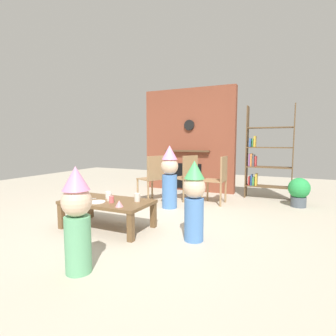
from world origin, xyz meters
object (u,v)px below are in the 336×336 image
object	(u,v)px
bookshelf	(265,157)
paper_plate_front	(97,202)
paper_cup_center	(108,195)
paper_cup_far_left	(112,199)
child_with_cone_hat	(77,217)
child_in_pink	(194,199)
paper_cup_near_right	(137,197)
child_by_the_chairs	(170,175)
potted_plant_tall	(299,191)
coffee_table	(107,204)
paper_cup_near_left	(109,197)
paper_plate_rear	(75,199)
dining_chair_right	(219,177)
dining_chair_left	(153,176)
birthday_cake_slice	(119,204)
dining_chair_middle	(187,175)

from	to	relation	value
bookshelf	paper_plate_front	size ratio (longest dim) A/B	8.86
paper_cup_center	paper_plate_front	xyz separation A→B (m)	(0.02, -0.25, -0.04)
paper_cup_far_left	child_with_cone_hat	xyz separation A→B (m)	(0.39, -1.02, 0.09)
child_in_pink	paper_cup_near_right	bearing A→B (deg)	-7.25
bookshelf	child_by_the_chairs	distance (m)	2.13
child_by_the_chairs	potted_plant_tall	xyz separation A→B (m)	(2.09, 1.03, -0.29)
paper_plate_front	coffee_table	bearing A→B (deg)	72.24
paper_cup_far_left	child_in_pink	world-z (taller)	child_in_pink
paper_cup_near_left	paper_plate_rear	world-z (taller)	paper_cup_near_left
child_with_cone_hat	dining_chair_right	bearing A→B (deg)	-34.90
dining_chair_left	potted_plant_tall	world-z (taller)	dining_chair_left
paper_cup_far_left	paper_cup_near_right	bearing A→B (deg)	37.69
birthday_cake_slice	dining_chair_left	size ratio (longest dim) A/B	0.11
paper_cup_far_left	paper_plate_rear	world-z (taller)	paper_cup_far_left
paper_cup_near_right	dining_chair_middle	distance (m)	1.90
bookshelf	child_with_cone_hat	xyz separation A→B (m)	(-1.24, -3.98, -0.34)
coffee_table	paper_cup_near_left	xyz separation A→B (m)	(0.04, -0.00, 0.11)
paper_plate_rear	paper_cup_near_left	bearing A→B (deg)	17.15
paper_cup_near_right	potted_plant_tall	distance (m)	3.02
paper_cup_near_left	dining_chair_left	world-z (taller)	dining_chair_left
paper_cup_near_left	dining_chair_left	size ratio (longest dim) A/B	0.12
coffee_table	dining_chair_middle	world-z (taller)	dining_chair_middle
paper_cup_near_right	dining_chair_right	size ratio (longest dim) A/B	0.12
paper_cup_near_left	dining_chair_middle	bearing A→B (deg)	80.28
coffee_table	paper_cup_far_left	xyz separation A→B (m)	(0.13, -0.08, 0.10)
paper_cup_near_right	paper_cup_near_left	bearing A→B (deg)	-160.94
paper_plate_rear	dining_chair_middle	size ratio (longest dim) A/B	0.23
bookshelf	child_by_the_chairs	size ratio (longest dim) A/B	1.72
paper_plate_rear	paper_plate_front	bearing A→B (deg)	-0.79
paper_cup_near_right	child_in_pink	bearing A→B (deg)	-4.37
paper_plate_front	child_in_pink	xyz separation A→B (m)	(1.26, 0.21, 0.12)
paper_cup_far_left	birthday_cake_slice	world-z (taller)	paper_cup_far_left
coffee_table	dining_chair_middle	bearing A→B (deg)	79.31
child_in_pink	dining_chair_middle	bearing A→B (deg)	-69.91
potted_plant_tall	coffee_table	bearing A→B (deg)	-135.27
birthday_cake_slice	child_in_pink	world-z (taller)	child_in_pink
paper_plate_front	child_with_cone_hat	world-z (taller)	child_with_cone_hat
bookshelf	dining_chair_left	world-z (taller)	bookshelf
bookshelf	coffee_table	size ratio (longest dim) A/B	1.59
dining_chair_middle	potted_plant_tall	xyz separation A→B (m)	(2.02, 0.35, -0.22)
paper_plate_front	dining_chair_right	distance (m)	2.40
child_with_cone_hat	bookshelf	bearing A→B (deg)	-42.71
coffee_table	birthday_cake_slice	size ratio (longest dim) A/B	11.95
paper_cup_center	dining_chair_left	bearing A→B (deg)	94.18
paper_cup_center	birthday_cake_slice	distance (m)	0.52
paper_cup_near_right	paper_cup_far_left	xyz separation A→B (m)	(-0.27, -0.20, -0.01)
paper_cup_near_right	dining_chair_right	xyz separation A→B (m)	(0.64, 1.86, 0.08)
paper_cup_far_left	dining_chair_right	bearing A→B (deg)	66.38
paper_cup_near_right	dining_chair_middle	world-z (taller)	dining_chair_middle
paper_plate_front	paper_cup_center	bearing A→B (deg)	93.48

